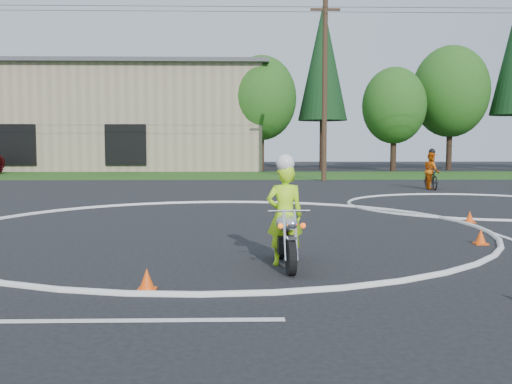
{
  "coord_description": "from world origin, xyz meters",
  "views": [
    {
      "loc": [
        0.54,
        -10.08,
        1.89
      ],
      "look_at": [
        0.77,
        -0.21,
        1.1
      ],
      "focal_mm": 40.0,
      "sensor_mm": 36.0,
      "label": 1
    }
  ],
  "objects": [
    {
      "name": "treeline",
      "position": [
        14.78,
        34.61,
        6.62
      ],
      "size": [
        38.2,
        8.1,
        14.52
      ],
      "color": "#382619",
      "rests_on": "ground"
    },
    {
      "name": "ground",
      "position": [
        0.0,
        0.0,
        0.0
      ],
      "size": [
        120.0,
        120.0,
        0.0
      ],
      "primitive_type": "plane",
      "color": "black",
      "rests_on": "ground"
    },
    {
      "name": "course_markings",
      "position": [
        2.17,
        4.35,
        0.01
      ],
      "size": [
        19.05,
        19.05,
        0.12
      ],
      "color": "silver",
      "rests_on": "ground"
    },
    {
      "name": "rider_second_grp",
      "position": [
        8.88,
        14.83,
        0.63
      ],
      "size": [
        0.74,
        1.9,
        1.8
      ],
      "rotation": [
        0.0,
        0.0,
        -0.05
      ],
      "color": "black",
      "rests_on": "ground"
    },
    {
      "name": "utility_poles",
      "position": [
        5.0,
        21.0,
        5.2
      ],
      "size": [
        41.6,
        1.12,
        10.0
      ],
      "color": "#473321",
      "rests_on": "ground"
    },
    {
      "name": "primary_motorcycle",
      "position": [
        1.21,
        -1.24,
        0.46
      ],
      "size": [
        0.64,
        1.82,
        0.96
      ],
      "rotation": [
        0.0,
        0.0,
        0.06
      ],
      "color": "black",
      "rests_on": "ground"
    },
    {
      "name": "traffic_cones",
      "position": [
        1.59,
        0.55,
        0.14
      ],
      "size": [
        13.04,
        8.14,
        0.3
      ],
      "color": "#FF4F0D",
      "rests_on": "ground"
    },
    {
      "name": "grass_strip",
      "position": [
        0.0,
        27.0,
        0.01
      ],
      "size": [
        120.0,
        10.0,
        0.02
      ],
      "primitive_type": "cube",
      "color": "#1E4714",
      "rests_on": "ground"
    },
    {
      "name": "warehouse",
      "position": [
        -18.0,
        39.99,
        4.16
      ],
      "size": [
        41.0,
        17.0,
        8.3
      ],
      "color": "tan",
      "rests_on": "ground"
    },
    {
      "name": "rider_primary_grp",
      "position": [
        1.21,
        -1.11,
        0.86
      ],
      "size": [
        0.61,
        0.42,
        1.77
      ],
      "rotation": [
        0.0,
        0.0,
        0.06
      ],
      "color": "#B6FF1A",
      "rests_on": "ground"
    }
  ]
}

